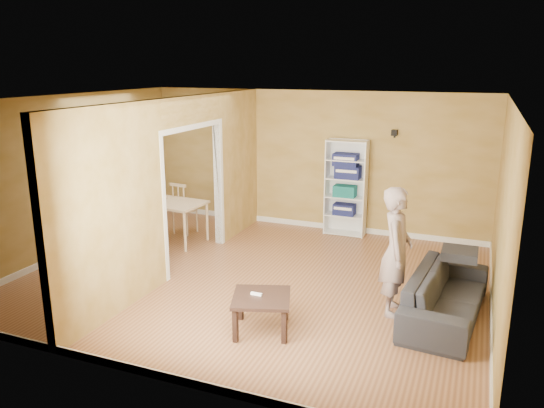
{
  "coord_description": "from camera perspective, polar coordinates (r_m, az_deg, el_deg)",
  "views": [
    {
      "loc": [
        2.94,
        -6.66,
        3.05
      ],
      "look_at": [
        0.2,
        0.2,
        1.1
      ],
      "focal_mm": 35.0,
      "sensor_mm": 36.0,
      "label": 1
    }
  ],
  "objects": [
    {
      "name": "room_shell",
      "position": [
        7.49,
        -1.99,
        1.26
      ],
      "size": [
        6.5,
        6.5,
        6.5
      ],
      "color": "#9A6845",
      "rests_on": "ground"
    },
    {
      "name": "partition",
      "position": [
        8.04,
        -9.85,
        1.98
      ],
      "size": [
        0.22,
        5.5,
        2.6
      ],
      "primitive_type": null,
      "color": "tan",
      "rests_on": "ground"
    },
    {
      "name": "wall_speaker",
      "position": [
        9.53,
        13.02,
        7.48
      ],
      "size": [
        0.1,
        0.1,
        0.1
      ],
      "primitive_type": "cube",
      "color": "black",
      "rests_on": "room_shell"
    },
    {
      "name": "sofa",
      "position": [
        6.94,
        18.27,
        -8.6
      ],
      "size": [
        2.09,
        1.06,
        0.77
      ],
      "primitive_type": "imported",
      "rotation": [
        0.0,
        0.0,
        1.47
      ],
      "color": "black",
      "rests_on": "ground"
    },
    {
      "name": "person",
      "position": [
        6.7,
        13.29,
        -3.84
      ],
      "size": [
        0.74,
        0.6,
        1.91
      ],
      "primitive_type": "imported",
      "rotation": [
        0.0,
        0.0,
        1.66
      ],
      "color": "slate",
      "rests_on": "ground"
    },
    {
      "name": "bookshelf",
      "position": [
        9.77,
        8.02,
        1.78
      ],
      "size": [
        0.74,
        0.32,
        1.75
      ],
      "color": "white",
      "rests_on": "ground"
    },
    {
      "name": "paper_box_navy_a",
      "position": [
        9.83,
        7.78,
        -0.56
      ],
      "size": [
        0.39,
        0.25,
        0.2
      ],
      "primitive_type": "cube",
      "color": "#34507E",
      "rests_on": "bookshelf"
    },
    {
      "name": "paper_box_teal",
      "position": [
        9.75,
        7.85,
        1.4
      ],
      "size": [
        0.4,
        0.26,
        0.2
      ],
      "primitive_type": "cube",
      "color": "#118589",
      "rests_on": "bookshelf"
    },
    {
      "name": "paper_box_navy_b",
      "position": [
        9.66,
        8.17,
        3.42
      ],
      "size": [
        0.44,
        0.29,
        0.23
      ],
      "primitive_type": "cube",
      "color": "navy",
      "rests_on": "bookshelf"
    },
    {
      "name": "paper_box_navy_c",
      "position": [
        9.63,
        7.95,
        4.74
      ],
      "size": [
        0.44,
        0.28,
        0.22
      ],
      "primitive_type": "cube",
      "color": "navy",
      "rests_on": "bookshelf"
    },
    {
      "name": "coffee_table",
      "position": [
        6.28,
        -1.14,
        -10.45
      ],
      "size": [
        0.66,
        0.66,
        0.44
      ],
      "rotation": [
        0.0,
        0.0,
        0.33
      ],
      "color": "black",
      "rests_on": "ground"
    },
    {
      "name": "game_controller",
      "position": [
        6.28,
        -1.7,
        -9.65
      ],
      "size": [
        0.13,
        0.04,
        0.03
      ],
      "primitive_type": "cube",
      "color": "white",
      "rests_on": "coffee_table"
    },
    {
      "name": "dining_table",
      "position": [
        9.45,
        -10.87,
        -0.22
      ],
      "size": [
        1.16,
        0.77,
        0.73
      ],
      "rotation": [
        0.0,
        0.0,
        -0.08
      ],
      "color": "tan",
      "rests_on": "ground"
    },
    {
      "name": "chair_left",
      "position": [
        9.87,
        -14.38,
        -0.9
      ],
      "size": [
        0.51,
        0.51,
        0.92
      ],
      "primitive_type": null,
      "rotation": [
        0.0,
        0.0,
        -1.33
      ],
      "color": "tan",
      "rests_on": "ground"
    },
    {
      "name": "chair_near",
      "position": [
        8.91,
        -12.64,
        -2.3
      ],
      "size": [
        0.46,
        0.46,
        0.97
      ],
      "primitive_type": null,
      "rotation": [
        0.0,
        0.0,
        -0.03
      ],
      "color": "tan",
      "rests_on": "ground"
    },
    {
      "name": "chair_far",
      "position": [
        9.93,
        -9.36,
        -0.37
      ],
      "size": [
        0.49,
        0.49,
        0.98
      ],
      "primitive_type": null,
      "rotation": [
        0.0,
        0.0,
        3.04
      ],
      "color": "tan",
      "rests_on": "ground"
    }
  ]
}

